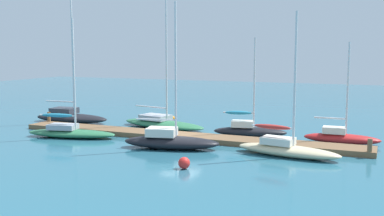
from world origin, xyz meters
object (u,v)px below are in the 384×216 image
sailboat_3 (170,140)px  sailboat_6 (341,137)px  sailboat_0 (70,116)px  sailboat_1 (70,131)px  sailboat_2 (162,122)px  sailboat_4 (249,129)px  sailboat_5 (286,148)px  mooring_buoy_orange (172,118)px  mooring_buoy_red (184,163)px

sailboat_3 → sailboat_6: sailboat_3 is taller
sailboat_0 → sailboat_3: sailboat_0 is taller
sailboat_0 → sailboat_3: (12.79, -6.24, 0.00)m
sailboat_1 → sailboat_2: sailboat_2 is taller
sailboat_2 → sailboat_4: (7.56, -0.86, 0.02)m
sailboat_1 → sailboat_3: bearing=-15.6°
sailboat_5 → sailboat_6: 5.84m
sailboat_3 → sailboat_5: (7.33, 0.84, -0.04)m
sailboat_6 → mooring_buoy_orange: sailboat_6 is taller
sailboat_0 → sailboat_5: (20.11, -5.40, -0.04)m
sailboat_1 → mooring_buoy_orange: (3.48, 9.88, -0.22)m
sailboat_1 → sailboat_6: (18.32, 5.50, 0.00)m
sailboat_3 → sailboat_4: bearing=47.5°
sailboat_1 → sailboat_5: (15.69, 0.29, 0.04)m
sailboat_2 → mooring_buoy_orange: (-0.81, 3.54, -0.26)m
sailboat_1 → sailboat_3: size_ratio=0.92×
sailboat_5 → sailboat_6: sailboat_5 is taller
sailboat_5 → mooring_buoy_orange: bearing=150.1°
sailboat_3 → sailboat_6: (9.96, 6.05, -0.08)m
sailboat_0 → sailboat_5: bearing=-19.0°
sailboat_2 → sailboat_6: bearing=8.1°
sailboat_3 → mooring_buoy_orange: (-4.88, 10.42, -0.30)m
mooring_buoy_orange → sailboat_6: bearing=-16.4°
mooring_buoy_orange → sailboat_5: bearing=-38.1°
sailboat_1 → sailboat_4: 13.05m
mooring_buoy_orange → sailboat_4: bearing=-27.8°
sailboat_2 → sailboat_6: 14.06m
mooring_buoy_orange → sailboat_2: bearing=-77.2°
sailboat_3 → sailboat_6: size_ratio=1.36×
mooring_buoy_orange → sailboat_1: bearing=-109.4°
sailboat_0 → sailboat_4: sailboat_0 is taller
sailboat_0 → mooring_buoy_red: bearing=-37.8°
sailboat_1 → sailboat_6: 19.13m
sailboat_0 → sailboat_2: 8.74m
sailboat_2 → sailboat_6: (14.04, -0.83, -0.04)m
sailboat_1 → sailboat_2: 7.65m
sailboat_3 → sailboat_4: (3.49, 6.02, -0.02)m
sailboat_3 → mooring_buoy_red: bearing=-68.2°
sailboat_0 → sailboat_4: (16.28, -0.22, -0.02)m
sailboat_0 → sailboat_6: (22.75, -0.20, -0.08)m
sailboat_2 → sailboat_3: bearing=-47.9°
sailboat_2 → sailboat_6: size_ratio=1.92×
sailboat_2 → sailboat_5: 12.90m
sailboat_0 → mooring_buoy_orange: size_ratio=22.44×
sailboat_1 → sailboat_3: 8.38m
sailboat_4 → mooring_buoy_red: 10.32m
sailboat_5 → mooring_buoy_orange: size_ratio=16.88×
sailboat_5 → sailboat_4: bearing=134.8°
sailboat_4 → sailboat_0: bearing=167.9°
sailboat_6 → mooring_buoy_orange: (-14.84, 4.37, -0.22)m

